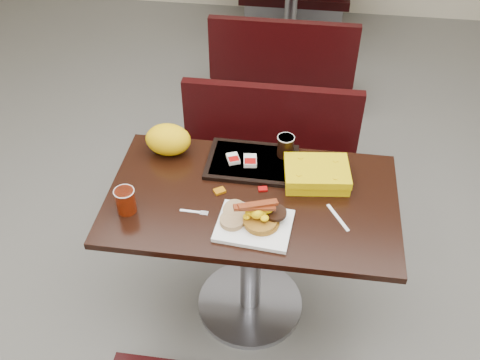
# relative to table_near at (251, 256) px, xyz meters

# --- Properties ---
(floor) EXTENTS (6.00, 7.00, 0.01)m
(floor) POSITION_rel_table_near_xyz_m (0.00, 0.00, -0.38)
(floor) COLOR slate
(floor) RESTS_ON ground
(table_near) EXTENTS (1.20, 0.70, 0.75)m
(table_near) POSITION_rel_table_near_xyz_m (0.00, 0.00, 0.00)
(table_near) COLOR black
(table_near) RESTS_ON floor
(bench_near_n) EXTENTS (1.00, 0.46, 0.72)m
(bench_near_n) POSITION_rel_table_near_xyz_m (0.00, 0.70, -0.02)
(bench_near_n) COLOR black
(bench_near_n) RESTS_ON floor
(table_far) EXTENTS (1.20, 0.70, 0.75)m
(table_far) POSITION_rel_table_near_xyz_m (0.00, 2.60, 0.00)
(table_far) COLOR black
(table_far) RESTS_ON floor
(bench_far_s) EXTENTS (1.00, 0.46, 0.72)m
(bench_far_s) POSITION_rel_table_near_xyz_m (0.00, 1.90, -0.02)
(bench_far_s) COLOR black
(bench_far_s) RESTS_ON floor
(platter) EXTENTS (0.31, 0.25, 0.02)m
(platter) POSITION_rel_table_near_xyz_m (0.03, -0.17, 0.38)
(platter) COLOR white
(platter) RESTS_ON table_near
(pancake_stack) EXTENTS (0.16, 0.16, 0.03)m
(pancake_stack) POSITION_rel_table_near_xyz_m (0.06, -0.16, 0.41)
(pancake_stack) COLOR #966519
(pancake_stack) RESTS_ON platter
(sausage_patty) EXTENTS (0.11, 0.11, 0.01)m
(sausage_patty) POSITION_rel_table_near_xyz_m (0.10, -0.13, 0.43)
(sausage_patty) COLOR black
(sausage_patty) RESTS_ON pancake_stack
(scrambled_eggs) EXTENTS (0.10, 0.09, 0.05)m
(scrambled_eggs) POSITION_rel_table_near_xyz_m (0.04, -0.17, 0.45)
(scrambled_eggs) COLOR #FFE905
(scrambled_eggs) RESTS_ON pancake_stack
(bacon_strips) EXTENTS (0.18, 0.12, 0.01)m
(bacon_strips) POSITION_rel_table_near_xyz_m (0.03, -0.17, 0.48)
(bacon_strips) COLOR #4B0F05
(bacon_strips) RESTS_ON scrambled_eggs
(muffin_bottom) EXTENTS (0.12, 0.12, 0.02)m
(muffin_bottom) POSITION_rel_table_near_xyz_m (-0.06, -0.18, 0.40)
(muffin_bottom) COLOR #A38456
(muffin_bottom) RESTS_ON platter
(muffin_top) EXTENTS (0.10, 0.10, 0.05)m
(muffin_top) POSITION_rel_table_near_xyz_m (-0.05, -0.13, 0.41)
(muffin_top) COLOR #A38456
(muffin_top) RESTS_ON platter
(coffee_cup_near) EXTENTS (0.10, 0.10, 0.11)m
(coffee_cup_near) POSITION_rel_table_near_xyz_m (-0.49, -0.15, 0.43)
(coffee_cup_near) COLOR maroon
(coffee_cup_near) RESTS_ON table_near
(fork) EXTENTS (0.12, 0.02, 0.00)m
(fork) POSITION_rel_table_near_xyz_m (-0.24, -0.12, 0.38)
(fork) COLOR white
(fork) RESTS_ON table_near
(knife) EXTENTS (0.09, 0.14, 0.00)m
(knife) POSITION_rel_table_near_xyz_m (0.35, -0.08, 0.38)
(knife) COLOR white
(knife) RESTS_ON table_near
(condiment_syrup) EXTENTS (0.06, 0.05, 0.01)m
(condiment_syrup) POSITION_rel_table_near_xyz_m (-0.14, 0.01, 0.38)
(condiment_syrup) COLOR #9E5706
(condiment_syrup) RESTS_ON table_near
(condiment_ketchup) EXTENTS (0.04, 0.04, 0.01)m
(condiment_ketchup) POSITION_rel_table_near_xyz_m (0.04, 0.05, 0.38)
(condiment_ketchup) COLOR #8C0504
(condiment_ketchup) RESTS_ON table_near
(tray) EXTENTS (0.40, 0.29, 0.02)m
(tray) POSITION_rel_table_near_xyz_m (-0.03, 0.21, 0.38)
(tray) COLOR black
(tray) RESTS_ON table_near
(hashbrown_sleeve_left) EXTENTS (0.07, 0.08, 0.02)m
(hashbrown_sleeve_left) POSITION_rel_table_near_xyz_m (-0.11, 0.20, 0.40)
(hashbrown_sleeve_left) COLOR silver
(hashbrown_sleeve_left) RESTS_ON tray
(hashbrown_sleeve_right) EXTENTS (0.07, 0.08, 0.02)m
(hashbrown_sleeve_right) POSITION_rel_table_near_xyz_m (-0.03, 0.20, 0.40)
(hashbrown_sleeve_right) COLOR silver
(hashbrown_sleeve_right) RESTS_ON tray
(coffee_cup_far) EXTENTS (0.09, 0.09, 0.10)m
(coffee_cup_far) POSITION_rel_table_near_xyz_m (0.11, 0.27, 0.44)
(coffee_cup_far) COLOR black
(coffee_cup_far) RESTS_ON tray
(clamshell) EXTENTS (0.29, 0.23, 0.07)m
(clamshell) POSITION_rel_table_near_xyz_m (0.26, 0.14, 0.41)
(clamshell) COLOR #D0AC03
(clamshell) RESTS_ON table_near
(paper_bag) EXTENTS (0.24, 0.21, 0.14)m
(paper_bag) POSITION_rel_table_near_xyz_m (-0.41, 0.24, 0.45)
(paper_bag) COLOR yellow
(paper_bag) RESTS_ON table_near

